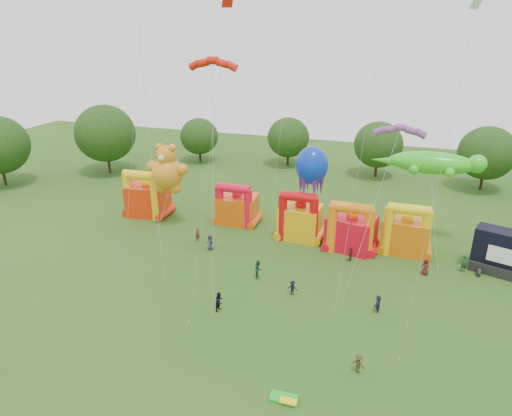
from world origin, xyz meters
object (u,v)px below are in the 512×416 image
(stage_trailer, at_px, (511,255))
(octopus_kite, at_px, (312,183))
(spectator_4, at_px, (351,254))
(teddy_bear_kite, at_px, (167,176))
(gecko_kite, at_px, (433,193))
(bouncy_castle_0, at_px, (147,197))
(bouncy_castle_2, at_px, (300,220))
(spectator_0, at_px, (210,242))

(stage_trailer, height_order, octopus_kite, octopus_kite)
(spectator_4, bearing_deg, teddy_bear_kite, -75.80)
(gecko_kite, bearing_deg, stage_trailer, -28.66)
(bouncy_castle_0, relative_size, spectator_4, 3.97)
(bouncy_castle_0, height_order, stage_trailer, bouncy_castle_0)
(teddy_bear_kite, height_order, gecko_kite, gecko_kite)
(spectator_4, bearing_deg, gecko_kite, 149.08)
(octopus_kite, bearing_deg, spectator_4, -34.21)
(bouncy_castle_0, xyz_separation_m, spectator_4, (28.57, -4.91, -1.70))
(teddy_bear_kite, distance_m, spectator_4, 24.68)
(gecko_kite, xyz_separation_m, spectator_4, (-8.09, -6.60, -5.94))
(bouncy_castle_2, height_order, spectator_0, bouncy_castle_2)
(bouncy_castle_0, bearing_deg, octopus_kite, -2.99)
(teddy_bear_kite, relative_size, gecko_kite, 0.87)
(bouncy_castle_0, bearing_deg, spectator_4, -9.75)
(bouncy_castle_0, relative_size, stage_trailer, 0.86)
(bouncy_castle_2, relative_size, stage_trailer, 0.82)
(bouncy_castle_0, relative_size, gecko_kite, 0.53)
(gecko_kite, bearing_deg, spectator_0, -159.81)
(gecko_kite, relative_size, octopus_kite, 1.08)
(bouncy_castle_0, bearing_deg, teddy_bear_kite, -28.04)
(bouncy_castle_2, xyz_separation_m, gecko_kite, (14.89, 2.53, 4.35))
(octopus_kite, bearing_deg, gecko_kite, 12.08)
(bouncy_castle_0, bearing_deg, spectator_0, -29.77)
(spectator_0, bearing_deg, spectator_4, 24.65)
(bouncy_castle_2, distance_m, octopus_kite, 5.27)
(octopus_kite, bearing_deg, spectator_0, -150.57)
(stage_trailer, relative_size, spectator_0, 4.10)
(bouncy_castle_2, xyz_separation_m, spectator_0, (-9.23, -6.34, -1.49))
(spectator_4, bearing_deg, stage_trailer, 117.38)
(spectator_4, bearing_deg, spectator_0, -62.05)
(gecko_kite, xyz_separation_m, octopus_kite, (-13.54, -2.90, 0.73))
(bouncy_castle_2, bearing_deg, spectator_0, -145.52)
(bouncy_castle_0, xyz_separation_m, bouncy_castle_2, (21.78, -0.84, -0.11))
(stage_trailer, height_order, spectator_0, stage_trailer)
(octopus_kite, bearing_deg, stage_trailer, -4.12)
(bouncy_castle_2, distance_m, spectator_4, 8.08)
(teddy_bear_kite, distance_m, gecko_kite, 32.18)
(gecko_kite, height_order, spectator_4, gecko_kite)
(teddy_bear_kite, height_order, spectator_0, teddy_bear_kite)
(bouncy_castle_2, xyz_separation_m, stage_trailer, (23.05, -1.94, -0.13))
(bouncy_castle_2, bearing_deg, spectator_4, -30.94)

